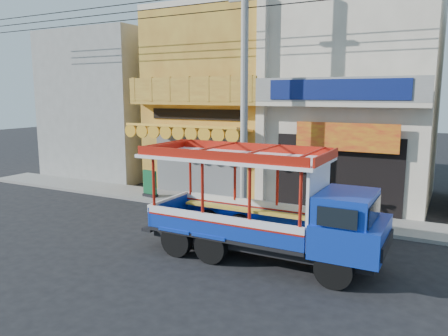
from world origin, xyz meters
name	(u,v)px	position (x,y,z in m)	size (l,w,h in m)	color
ground	(226,246)	(0.00, 0.00, 0.00)	(90.00, 90.00, 0.00)	black
sidewalk	(276,212)	(0.00, 4.00, 0.06)	(30.00, 2.00, 0.12)	slate
shophouse_left	(229,100)	(-4.00, 7.96, 4.11)	(6.00, 7.50, 8.24)	#A86D25
shophouse_right	(357,101)	(2.00, 7.96, 4.11)	(6.00, 6.75, 8.24)	#C0B49D
party_pilaster	(261,104)	(-1.00, 4.85, 4.00)	(0.35, 0.30, 8.00)	#C0B49D
filler_building_left	(118,105)	(-11.00, 8.00, 3.80)	(6.00, 6.00, 7.60)	gray
utility_pole	(248,76)	(-0.85, 3.30, 5.03)	(28.00, 0.26, 9.00)	gray
songthaew_truck	(278,209)	(1.78, -0.51, 1.45)	(6.45, 2.20, 3.01)	black
green_sign	(150,186)	(-5.52, 3.60, 0.59)	(0.73, 0.42, 1.12)	black
potted_plant_a	(345,202)	(2.44, 4.41, 0.64)	(0.94, 0.81, 1.04)	#2D5919
potted_plant_b	(325,203)	(1.80, 4.10, 0.59)	(0.51, 0.41, 0.93)	#2D5919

